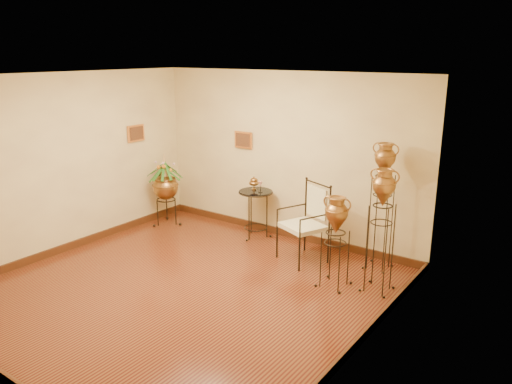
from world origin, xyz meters
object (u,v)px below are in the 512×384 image
Objects in this scene: planter_urn at (165,184)px; armchair at (303,223)px; amphora_tall at (382,206)px; amphora_mid at (381,230)px; side_table at (256,213)px.

planter_urn reaches higher than armchair.
amphora_mid is (0.27, -0.69, -0.11)m from amphora_tall.
planter_urn is 1.82m from side_table.
amphora_mid is 1.24× the size of planter_urn.
amphora_tall is 2.28m from side_table.
armchair is at bearing -158.91° from amphora_tall.
amphora_tall is at bearing 111.58° from amphora_mid.
amphora_tall reaches higher than amphora_mid.
amphora_tall is at bearing 44.10° from armchair.
amphora_mid reaches higher than planter_urn.
amphora_mid is 1.41× the size of armchair.
planter_urn is at bearing 176.12° from amphora_mid.
planter_urn is at bearing -167.06° from side_table.
side_table is (-2.49, 0.69, -0.42)m from amphora_mid.
armchair is at bearing 168.12° from amphora_mid.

